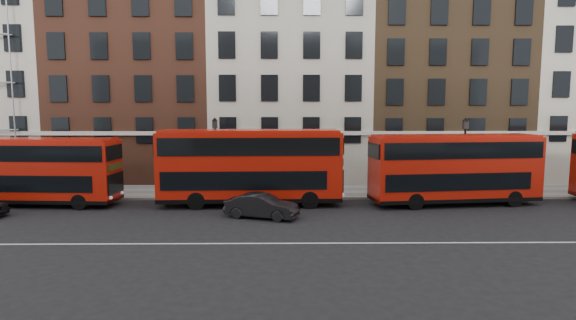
{
  "coord_description": "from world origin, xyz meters",
  "views": [
    {
      "loc": [
        -0.6,
        -21.66,
        5.99
      ],
      "look_at": [
        -0.28,
        5.0,
        3.0
      ],
      "focal_mm": 28.0,
      "sensor_mm": 36.0,
      "label": 1
    }
  ],
  "objects_px": {
    "bus_a": "(35,170)",
    "bus_c": "(454,167)",
    "bus_b": "(250,165)",
    "car_front": "(262,206)"
  },
  "relations": [
    {
      "from": "bus_a",
      "to": "bus_c",
      "type": "relative_size",
      "value": 0.95
    },
    {
      "from": "bus_a",
      "to": "bus_b",
      "type": "distance_m",
      "value": 13.35
    },
    {
      "from": "bus_b",
      "to": "bus_c",
      "type": "xyz_separation_m",
      "value": [
        12.86,
        -0.0,
        -0.17
      ]
    },
    {
      "from": "bus_b",
      "to": "bus_a",
      "type": "bearing_deg",
      "value": 178.25
    },
    {
      "from": "bus_b",
      "to": "bus_c",
      "type": "distance_m",
      "value": 12.86
    },
    {
      "from": "bus_b",
      "to": "bus_c",
      "type": "relative_size",
      "value": 1.06
    },
    {
      "from": "bus_a",
      "to": "bus_b",
      "type": "relative_size",
      "value": 0.9
    },
    {
      "from": "bus_a",
      "to": "bus_c",
      "type": "distance_m",
      "value": 26.21
    },
    {
      "from": "bus_b",
      "to": "car_front",
      "type": "height_order",
      "value": "bus_b"
    },
    {
      "from": "bus_b",
      "to": "bus_c",
      "type": "height_order",
      "value": "bus_b"
    }
  ]
}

